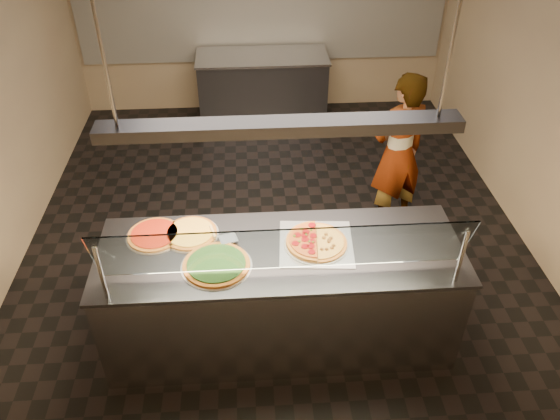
{
  "coord_description": "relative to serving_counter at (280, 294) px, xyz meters",
  "views": [
    {
      "loc": [
        -0.26,
        -4.36,
        3.57
      ],
      "look_at": [
        -0.03,
        -0.95,
        1.02
      ],
      "focal_mm": 35.0,
      "sensor_mm": 36.0,
      "label": 1
    }
  ],
  "objects": [
    {
      "name": "serving_counter",
      "position": [
        0.0,
        0.0,
        0.0
      ],
      "size": [
        2.71,
        0.94,
        0.93
      ],
      "color": "#B7B7BC",
      "rests_on": "ground"
    },
    {
      "name": "pizza_cheese",
      "position": [
        -0.67,
        0.23,
        0.48
      ],
      "size": [
        0.43,
        0.43,
        0.03
      ],
      "color": "silver",
      "rests_on": "serving_counter"
    },
    {
      "name": "perforated_tray",
      "position": [
        0.27,
        0.05,
        0.47
      ],
      "size": [
        0.58,
        0.58,
        0.01
      ],
      "color": "silver",
      "rests_on": "serving_counter"
    },
    {
      "name": "lamp_rod_right",
      "position": [
        1.0,
        0.0,
        2.03
      ],
      "size": [
        0.02,
        0.02,
        1.01
      ],
      "primitive_type": "cylinder",
      "color": "#B7B7BC",
      "rests_on": "ceiling"
    },
    {
      "name": "half_pizza_sausage",
      "position": [
        0.38,
        0.05,
        0.49
      ],
      "size": [
        0.26,
        0.47,
        0.04
      ],
      "color": "brown",
      "rests_on": "perforated_tray"
    },
    {
      "name": "prep_table",
      "position": [
        0.02,
        3.87,
        0.0
      ],
      "size": [
        1.73,
        0.74,
        0.93
      ],
      "color": "#3D3D43",
      "rests_on": "ground"
    },
    {
      "name": "pizza_spatula",
      "position": [
        -0.45,
        0.18,
        0.49
      ],
      "size": [
        0.23,
        0.22,
        0.02
      ],
      "color": "#B7B7BC",
      "rests_on": "pizza_spinach"
    },
    {
      "name": "half_pizza_pepperoni",
      "position": [
        0.16,
        0.05,
        0.5
      ],
      "size": [
        0.26,
        0.47,
        0.05
      ],
      "color": "brown",
      "rests_on": "perforated_tray"
    },
    {
      "name": "wall_front",
      "position": [
        0.05,
        -1.69,
        1.03
      ],
      "size": [
        5.0,
        0.02,
        3.0
      ],
      "primitive_type": "cube",
      "color": "tan",
      "rests_on": "ground"
    },
    {
      "name": "heat_lamp_housing",
      "position": [
        0.0,
        0.0,
        1.48
      ],
      "size": [
        2.3,
        0.18,
        0.08
      ],
      "primitive_type": "cube",
      "color": "#3D3D43",
      "rests_on": "ceiling"
    },
    {
      "name": "lamp_rod_left",
      "position": [
        -1.0,
        0.0,
        2.03
      ],
      "size": [
        0.02,
        0.02,
        1.01
      ],
      "primitive_type": "cylinder",
      "color": "#B7B7BC",
      "rests_on": "ceiling"
    },
    {
      "name": "sneeze_guard",
      "position": [
        0.0,
        -0.34,
        0.76
      ],
      "size": [
        2.47,
        0.18,
        0.54
      ],
      "color": "#B7B7BC",
      "rests_on": "serving_counter"
    },
    {
      "name": "wall_right",
      "position": [
        2.56,
        1.32,
        1.03
      ],
      "size": [
        0.02,
        6.0,
        3.0
      ],
      "primitive_type": "cube",
      "color": "tan",
      "rests_on": "ground"
    },
    {
      "name": "pizza_spinach",
      "position": [
        -0.46,
        -0.14,
        0.48
      ],
      "size": [
        0.51,
        0.51,
        0.03
      ],
      "color": "silver",
      "rests_on": "serving_counter"
    },
    {
      "name": "ground",
      "position": [
        0.05,
        1.32,
        -0.48
      ],
      "size": [
        5.0,
        6.0,
        0.02
      ],
      "primitive_type": "cube",
      "color": "black",
      "rests_on": "ground"
    },
    {
      "name": "wall_back",
      "position": [
        0.05,
        4.33,
        1.03
      ],
      "size": [
        5.0,
        0.02,
        3.0
      ],
      "primitive_type": "cube",
      "color": "tan",
      "rests_on": "ground"
    },
    {
      "name": "tile_band",
      "position": [
        0.05,
        4.3,
        0.83
      ],
      "size": [
        4.9,
        0.02,
        1.2
      ],
      "primitive_type": "cube",
      "color": "silver",
      "rests_on": "wall_back"
    },
    {
      "name": "worker",
      "position": [
        1.25,
        1.46,
        0.37
      ],
      "size": [
        0.71,
        0.61,
        1.66
      ],
      "primitive_type": "imported",
      "rotation": [
        0.0,
        0.0,
        3.55
      ],
      "color": "#302E39",
      "rests_on": "ground"
    },
    {
      "name": "pizza_tomato",
      "position": [
        -0.94,
        0.23,
        0.48
      ],
      "size": [
        0.43,
        0.43,
        0.03
      ],
      "color": "silver",
      "rests_on": "serving_counter"
    }
  ]
}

